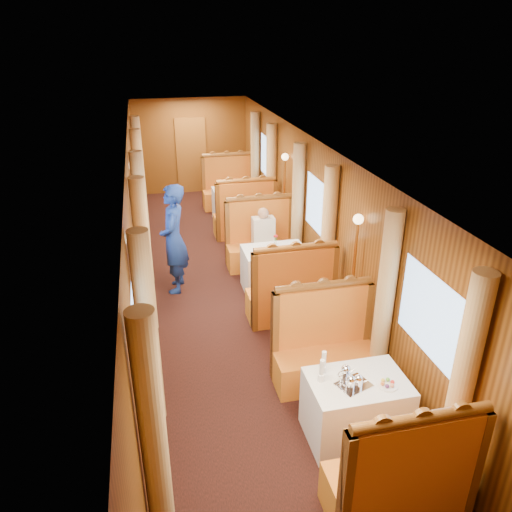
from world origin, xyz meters
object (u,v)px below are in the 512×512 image
object	(u,v)px
table_near	(355,408)
table_far	(236,205)
banquette_far_aft	(229,190)
fruit_plate	(387,384)
banquette_mid_aft	(261,244)
teapot_back	(346,374)
rose_vase_far	(235,182)
banquette_mid_fwd	(291,295)
teapot_right	(358,383)
banquette_near_aft	(324,351)
table_mid	(274,270)
teapot_left	(351,385)
tea_tray	(354,385)
banquette_near_fwd	(400,480)
steward	(174,239)
passenger	(264,233)
banquette_far_fwd	(245,218)
rose_vase_mid	(276,239)

from	to	relation	value
table_near	table_far	bearing A→B (deg)	90.00
banquette_far_aft	fruit_plate	world-z (taller)	banquette_far_aft
table_far	banquette_mid_aft	bearing A→B (deg)	-90.00
banquette_mid_aft	teapot_back	size ratio (longest dim) A/B	7.93
teapot_back	rose_vase_far	distance (m)	6.99
banquette_mid_fwd	teapot_right	distance (m)	2.62
banquette_near_aft	table_mid	distance (m)	2.49
teapot_right	banquette_near_aft	bearing A→B (deg)	100.98
banquette_mid_fwd	teapot_left	size ratio (longest dim) A/B	8.32
tea_tray	banquette_mid_aft	bearing A→B (deg)	89.01
banquette_far_aft	teapot_right	distance (m)	8.13
table_near	teapot_left	size ratio (longest dim) A/B	6.52
table_near	banquette_mid_aft	size ratio (longest dim) A/B	0.78
tea_tray	table_near	bearing A→B (deg)	37.63
fruit_plate	banquette_mid_aft	bearing A→B (deg)	93.21
banquette_near_fwd	steward	distance (m)	5.19
teapot_back	steward	size ratio (longest dim) A/B	0.09
banquette_near_aft	table_far	size ratio (longest dim) A/B	1.28
banquette_mid_aft	banquette_near_aft	bearing A→B (deg)	-90.00
banquette_mid_aft	table_far	distance (m)	2.49
banquette_mid_fwd	teapot_back	bearing A→B (deg)	-93.07
banquette_near_aft	banquette_mid_fwd	world-z (taller)	same
banquette_mid_fwd	teapot_left	distance (m)	2.63
banquette_mid_fwd	banquette_near_aft	bearing A→B (deg)	-90.00
banquette_mid_aft	banquette_far_aft	distance (m)	3.50
banquette_near_fwd	table_far	distance (m)	8.01
table_near	rose_vase_far	distance (m)	7.05
rose_vase_far	passenger	world-z (taller)	passenger
table_mid	banquette_mid_aft	size ratio (longest dim) A/B	0.78
table_near	rose_vase_far	world-z (taller)	rose_vase_far
fruit_plate	steward	distance (m)	4.45
steward	table_far	bearing A→B (deg)	162.41
banquette_near_aft	teapot_back	distance (m)	1.05
banquette_near_aft	teapot_back	size ratio (longest dim) A/B	7.93
table_near	table_mid	xyz separation A→B (m)	(0.00, 3.50, 0.00)
banquette_far_fwd	fruit_plate	bearing A→B (deg)	-87.56
teapot_left	rose_vase_mid	bearing A→B (deg)	104.98
banquette_mid_aft	banquette_far_fwd	xyz separation A→B (m)	(0.00, 1.47, 0.00)
table_mid	banquette_far_fwd	bearing A→B (deg)	90.00
tea_tray	fruit_plate	size ratio (longest dim) A/B	1.52
banquette_near_aft	banquette_far_aft	distance (m)	7.00
banquette_near_aft	teapot_left	world-z (taller)	banquette_near_aft
table_near	table_far	world-z (taller)	same
banquette_far_aft	tea_tray	world-z (taller)	banquette_far_aft
banquette_mid_aft	teapot_right	world-z (taller)	banquette_mid_aft
fruit_plate	steward	world-z (taller)	steward
banquette_mid_fwd	table_near	bearing A→B (deg)	-90.00
teapot_back	passenger	size ratio (longest dim) A/B	0.22
banquette_mid_fwd	table_far	xyz separation A→B (m)	(0.00, 4.51, -0.05)
banquette_mid_fwd	rose_vase_far	xyz separation A→B (m)	(-0.01, 4.55, 0.50)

